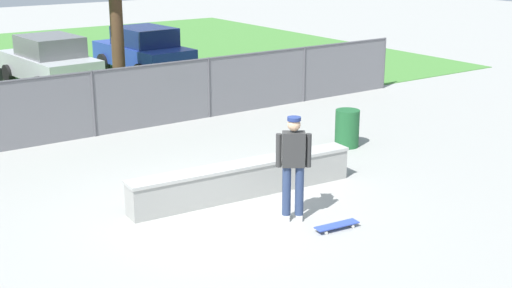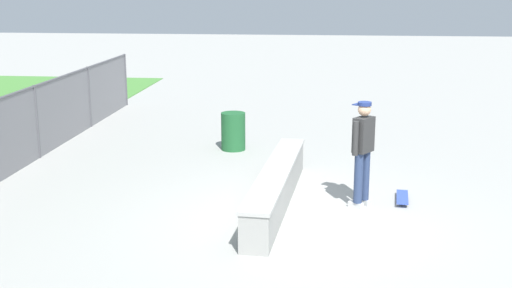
% 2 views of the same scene
% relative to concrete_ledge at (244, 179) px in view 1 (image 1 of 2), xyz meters
% --- Properties ---
extents(ground_plane, '(80.00, 80.00, 0.00)m').
position_rel_concrete_ledge_xyz_m(ground_plane, '(-0.70, -0.55, -0.33)').
color(ground_plane, '#9E9E99').
extents(concrete_ledge, '(4.61, 0.81, 0.65)m').
position_rel_concrete_ledge_xyz_m(concrete_ledge, '(0.00, 0.00, 0.00)').
color(concrete_ledge, '#999993').
rests_on(concrete_ledge, ground).
extents(skateboarder, '(0.51, 0.42, 1.84)m').
position_rel_concrete_ledge_xyz_m(skateboarder, '(0.03, -1.46, 0.70)').
color(skateboarder, beige).
rests_on(skateboarder, ground).
extents(skateboard, '(0.82, 0.28, 0.09)m').
position_rel_concrete_ledge_xyz_m(skateboard, '(0.39, -2.21, -0.25)').
color(skateboard, '#334CB2').
rests_on(skateboard, ground).
extents(chainlink_fence, '(19.69, 0.07, 1.63)m').
position_rel_concrete_ledge_xyz_m(chainlink_fence, '(-0.70, 5.46, 0.57)').
color(chainlink_fence, '#4C4C51').
rests_on(chainlink_fence, ground).
extents(car_silver, '(2.27, 4.33, 1.66)m').
position_rel_concrete_ledge_xyz_m(car_silver, '(0.44, 11.85, 0.51)').
color(car_silver, '#B7BABF').
rests_on(car_silver, ground).
extents(car_blue, '(2.27, 4.33, 1.66)m').
position_rel_concrete_ledge_xyz_m(car_blue, '(3.91, 12.10, 0.51)').
color(car_blue, '#233D9E').
rests_on(car_blue, ground).
extents(trash_bin, '(0.56, 0.56, 0.87)m').
position_rel_concrete_ledge_xyz_m(trash_bin, '(3.76, 1.29, 0.11)').
color(trash_bin, '#1E592D').
rests_on(trash_bin, ground).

